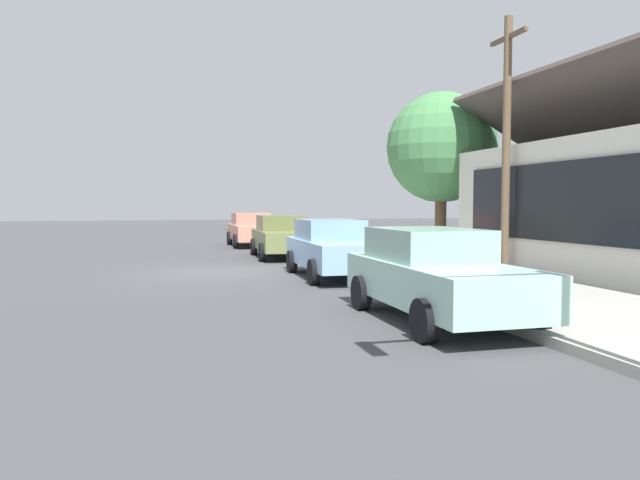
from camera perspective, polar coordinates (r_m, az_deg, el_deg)
ground_plane at (r=18.19m, az=-9.41°, el=-3.02°), size 120.00×120.00×0.00m
sidewalk_curb at (r=19.55m, az=7.15°, el=-2.32°), size 60.00×4.20×0.16m
car_coral at (r=29.15m, az=-6.47°, el=1.02°), size 4.39×2.12×1.59m
car_olive at (r=22.86m, az=-3.60°, el=0.38°), size 4.53×2.25×1.59m
car_skyblue at (r=16.71m, az=1.19°, el=-0.74°), size 4.63×2.09×1.59m
car_seafoam at (r=10.68m, az=10.87°, el=-3.16°), size 4.63×2.07×1.59m
shade_tree at (r=23.93m, az=11.40°, el=8.52°), size 4.23×4.23×6.32m
traffic_light_main at (r=6.60m, az=27.87°, el=15.83°), size 0.37×2.79×5.20m
utility_pole_wooden at (r=18.84m, az=17.20°, el=9.06°), size 1.80×0.24×7.50m
fire_hydrant_red at (r=22.20m, az=0.53°, el=-0.53°), size 0.22×0.22×0.71m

